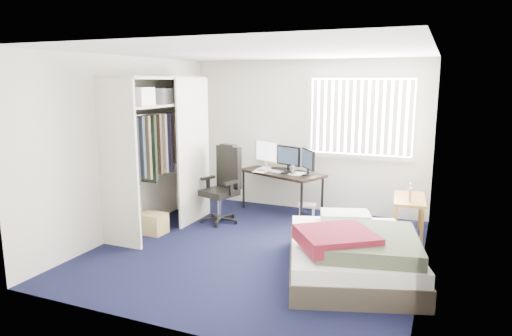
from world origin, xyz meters
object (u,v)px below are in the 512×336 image
Objects in this scene: desk at (283,169)px; office_chair at (223,192)px; nightstand at (409,202)px; bed at (352,252)px.

office_chair is (-0.69, -0.83, -0.27)m from desk.
office_chair is 1.39× the size of nightstand.
nightstand is (2.04, -0.49, -0.23)m from desk.
nightstand is 1.67m from bed.
office_chair is at bearing 151.00° from bed.
desk is 1.79× the size of nightstand.
bed is (1.56, -2.08, -0.46)m from desk.
nightstand is at bearing -13.48° from desk.
office_chair reaches higher than desk.
office_chair is at bearing -130.06° from desk.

